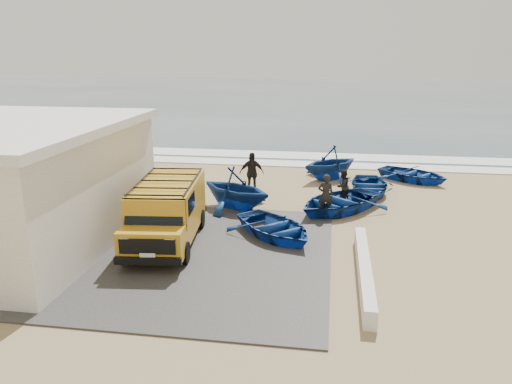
{
  "coord_description": "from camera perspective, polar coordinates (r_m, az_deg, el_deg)",
  "views": [
    {
      "loc": [
        3.88,
        -17.09,
        6.71
      ],
      "look_at": [
        0.97,
        1.7,
        1.2
      ],
      "focal_mm": 35.0,
      "sensor_mm": 36.0,
      "label": 1
    }
  ],
  "objects": [
    {
      "name": "boat_mid_left",
      "position": [
        21.4,
        -2.35,
        0.44
      ],
      "size": [
        4.5,
        4.32,
        1.83
      ],
      "primitive_type": "imported",
      "rotation": [
        0.0,
        0.0,
        1.06
      ],
      "color": "navy",
      "rests_on": "ground"
    },
    {
      "name": "surf_line",
      "position": [
        30.1,
        1.17,
        3.34
      ],
      "size": [
        180.0,
        1.6,
        0.06
      ],
      "primitive_type": "cube",
      "color": "white",
      "rests_on": "ground"
    },
    {
      "name": "surf_wash",
      "position": [
        32.53,
        1.76,
        4.28
      ],
      "size": [
        180.0,
        2.2,
        0.04
      ],
      "primitive_type": "cube",
      "color": "white",
      "rests_on": "ground"
    },
    {
      "name": "fisherman_back",
      "position": [
        23.69,
        -0.51,
        2.19
      ],
      "size": [
        1.25,
        0.8,
        1.99
      ],
      "primitive_type": "imported",
      "rotation": [
        0.0,
        0.0,
        0.29
      ],
      "color": "black",
      "rests_on": "ground"
    },
    {
      "name": "van",
      "position": [
        17.85,
        -10.17,
        -2.06
      ],
      "size": [
        2.59,
        5.43,
        2.25
      ],
      "rotation": [
        0.0,
        0.0,
        0.11
      ],
      "color": "gold",
      "rests_on": "ground"
    },
    {
      "name": "boat_near_right",
      "position": [
        21.43,
        9.37,
        -1.06
      ],
      "size": [
        5.16,
        5.28,
        0.89
      ],
      "primitive_type": "imported",
      "rotation": [
        0.0,
        0.0,
        -0.72
      ],
      "color": "navy",
      "rests_on": "ground"
    },
    {
      "name": "parapet",
      "position": [
        15.53,
        12.26,
        -8.71
      ],
      "size": [
        0.35,
        6.0,
        0.55
      ],
      "primitive_type": "cube",
      "color": "silver",
      "rests_on": "ground"
    },
    {
      "name": "ground",
      "position": [
        18.77,
        -3.75,
        -4.83
      ],
      "size": [
        160.0,
        160.0,
        0.0
      ],
      "primitive_type": "plane",
      "color": "#9F855C"
    },
    {
      "name": "fisherman_front",
      "position": [
        20.7,
        7.97,
        -0.35
      ],
      "size": [
        0.65,
        0.43,
        1.77
      ],
      "primitive_type": "imported",
      "rotation": [
        0.0,
        0.0,
        3.15
      ],
      "color": "black",
      "rests_on": "ground"
    },
    {
      "name": "boat_near_left",
      "position": [
        18.29,
        2.15,
        -4.06
      ],
      "size": [
        4.53,
        4.61,
        0.78
      ],
      "primitive_type": "imported",
      "rotation": [
        0.0,
        0.0,
        0.73
      ],
      "color": "navy",
      "rests_on": "ground"
    },
    {
      "name": "boat_far_right",
      "position": [
        27.23,
        17.51,
        1.96
      ],
      "size": [
        4.5,
        4.25,
        0.76
      ],
      "primitive_type": "imported",
      "rotation": [
        0.0,
        0.0,
        0.95
      ],
      "color": "navy",
      "rests_on": "ground"
    },
    {
      "name": "ocean",
      "position": [
        73.5,
        5.84,
        10.85
      ],
      "size": [
        180.0,
        88.0,
        0.01
      ],
      "primitive_type": "cube",
      "color": "#385166",
      "rests_on": "ground"
    },
    {
      "name": "boat_far_left",
      "position": [
        26.57,
        8.49,
        3.35
      ],
      "size": [
        4.51,
        4.49,
        1.8
      ],
      "primitive_type": "imported",
      "rotation": [
        0.0,
        0.0,
        -0.82
      ],
      "color": "navy",
      "rests_on": "ground"
    },
    {
      "name": "fisherman_middle",
      "position": [
        22.66,
        9.87,
        0.67
      ],
      "size": [
        0.89,
        0.92,
        1.5
      ],
      "primitive_type": "imported",
      "rotation": [
        0.0,
        0.0,
        -2.21
      ],
      "color": "black",
      "rests_on": "ground"
    },
    {
      "name": "boat_mid_right",
      "position": [
        24.34,
        12.76,
        0.68
      ],
      "size": [
        2.69,
        3.72,
        0.76
      ],
      "primitive_type": "imported",
      "rotation": [
        0.0,
        0.0,
        0.02
      ],
      "color": "navy",
      "rests_on": "ground"
    },
    {
      "name": "slab",
      "position": [
        17.52,
        -11.62,
        -6.62
      ],
      "size": [
        12.0,
        10.0,
        0.05
      ],
      "primitive_type": "cube",
      "color": "#403D3A",
      "rests_on": "ground"
    }
  ]
}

